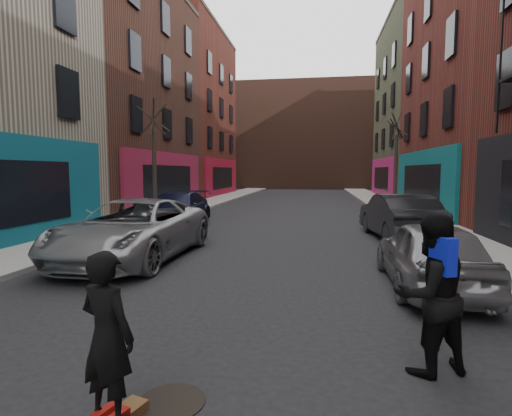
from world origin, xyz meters
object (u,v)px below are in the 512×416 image
(parked_right_far, at_px, (430,254))
(pedestrian, at_px, (430,294))
(parked_left_far, at_px, (134,229))
(parked_left_end, at_px, (176,210))
(tree_right_far, at_px, (396,151))
(skateboarder, at_px, (107,336))
(parked_right_end, at_px, (398,216))
(tree_left_far, at_px, (154,150))
(manhole, at_px, (172,402))

(parked_right_far, height_order, pedestrian, pedestrian)
(parked_left_far, bearing_deg, parked_left_end, 100.54)
(tree_right_far, relative_size, parked_left_end, 1.32)
(parked_right_far, bearing_deg, tree_right_far, -97.13)
(parked_right_far, distance_m, pedestrian, 3.73)
(skateboarder, distance_m, pedestrian, 3.55)
(skateboarder, bearing_deg, parked_left_end, -55.13)
(parked_right_end, relative_size, skateboarder, 3.05)
(tree_right_far, distance_m, pedestrian, 20.16)
(skateboarder, relative_size, pedestrian, 0.84)
(tree_left_far, bearing_deg, parked_left_end, -51.92)
(skateboarder, bearing_deg, parked_right_end, -95.16)
(manhole, bearing_deg, parked_right_far, 51.46)
(tree_left_far, height_order, parked_right_end, tree_left_far)
(parked_left_end, relative_size, manhole, 7.36)
(tree_left_far, relative_size, tree_right_far, 0.96)
(parked_left_far, distance_m, skateboarder, 7.43)
(tree_left_far, distance_m, parked_left_far, 9.40)
(pedestrian, xyz_separation_m, manhole, (-2.78, -1.07, -0.94))
(parked_left_end, height_order, manhole, parked_left_end)
(parked_right_far, relative_size, pedestrian, 2.21)
(parked_left_end, xyz_separation_m, parked_right_end, (8.68, -1.51, 0.05))
(parked_left_far, xyz_separation_m, skateboarder, (3.02, -6.78, 0.08))
(tree_right_far, height_order, pedestrian, tree_right_far)
(skateboarder, height_order, manhole, skateboarder)
(tree_left_far, bearing_deg, parked_left_far, -70.62)
(parked_left_far, bearing_deg, tree_right_far, 58.16)
(tree_left_far, height_order, parked_right_far, tree_left_far)
(tree_right_far, height_order, skateboarder, tree_right_far)
(pedestrian, bearing_deg, parked_left_far, -63.68)
(parked_left_end, bearing_deg, parked_right_end, -12.08)
(parked_left_far, bearing_deg, parked_right_far, -11.60)
(parked_left_far, height_order, parked_right_far, parked_left_far)
(parked_left_end, bearing_deg, skateboarder, -74.73)
(tree_left_far, xyz_separation_m, parked_left_far, (3.00, -8.53, -2.57))
(tree_right_far, bearing_deg, pedestrian, -99.21)
(tree_left_far, relative_size, skateboarder, 4.11)
(tree_right_far, bearing_deg, parked_right_end, -99.66)
(tree_left_far, distance_m, skateboarder, 16.64)
(parked_left_end, distance_m, parked_right_far, 11.12)
(parked_right_end, bearing_deg, skateboarder, 61.06)
(parked_left_far, xyz_separation_m, pedestrian, (6.20, -5.21, 0.14))
(tree_left_far, xyz_separation_m, parked_right_end, (10.69, -4.07, -2.59))
(parked_right_end, xyz_separation_m, skateboarder, (-4.67, -11.24, 0.10))
(tree_left_far, bearing_deg, manhole, -66.55)
(parked_right_far, xyz_separation_m, manhole, (-3.72, -4.68, -0.70))
(parked_left_far, height_order, skateboarder, skateboarder)
(tree_right_far, bearing_deg, manhole, -106.02)
(parked_left_far, bearing_deg, manhole, -60.35)
(tree_right_far, xyz_separation_m, parked_right_end, (-1.71, -10.07, -2.74))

